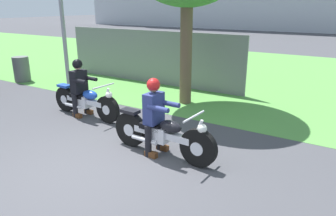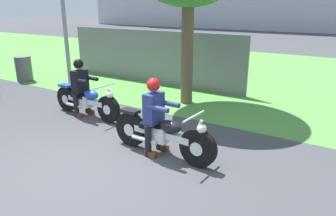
{
  "view_description": "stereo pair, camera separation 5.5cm",
  "coord_description": "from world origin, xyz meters",
  "px_view_note": "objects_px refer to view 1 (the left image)",
  "views": [
    {
      "loc": [
        3.66,
        -3.29,
        2.63
      ],
      "look_at": [
        0.78,
        1.33,
        0.85
      ],
      "focal_mm": 33.96,
      "sensor_mm": 36.0,
      "label": 1
    },
    {
      "loc": [
        3.71,
        -3.26,
        2.63
      ],
      "look_at": [
        0.78,
        1.33,
        0.85
      ],
      "focal_mm": 33.96,
      "sensor_mm": 36.0,
      "label": 2
    }
  ],
  "objects_px": {
    "motorcycle_lead": "(162,135)",
    "rider_follow": "(79,83)",
    "trash_can": "(22,69)",
    "motorcycle_follow": "(86,101)",
    "rider_lead": "(155,110)"
  },
  "relations": [
    {
      "from": "motorcycle_lead",
      "to": "rider_follow",
      "type": "relative_size",
      "value": 1.55
    },
    {
      "from": "motorcycle_lead",
      "to": "trash_can",
      "type": "xyz_separation_m",
      "value": [
        -7.45,
        2.28,
        0.04
      ]
    },
    {
      "from": "motorcycle_follow",
      "to": "rider_follow",
      "type": "xyz_separation_m",
      "value": [
        -0.17,
        0.01,
        0.43
      ]
    },
    {
      "from": "rider_lead",
      "to": "trash_can",
      "type": "relative_size",
      "value": 1.61
    },
    {
      "from": "rider_follow",
      "to": "trash_can",
      "type": "height_order",
      "value": "rider_follow"
    },
    {
      "from": "rider_follow",
      "to": "trash_can",
      "type": "relative_size",
      "value": 1.59
    },
    {
      "from": "motorcycle_follow",
      "to": "trash_can",
      "type": "distance_m",
      "value": 4.96
    },
    {
      "from": "motorcycle_follow",
      "to": "rider_follow",
      "type": "bearing_deg",
      "value": 179.17
    },
    {
      "from": "motorcycle_lead",
      "to": "rider_lead",
      "type": "distance_m",
      "value": 0.46
    },
    {
      "from": "motorcycle_lead",
      "to": "trash_can",
      "type": "bearing_deg",
      "value": 165.39
    },
    {
      "from": "rider_lead",
      "to": "trash_can",
      "type": "xyz_separation_m",
      "value": [
        -7.29,
        2.27,
        -0.39
      ]
    },
    {
      "from": "motorcycle_follow",
      "to": "trash_can",
      "type": "xyz_separation_m",
      "value": [
        -4.72,
        1.5,
        0.05
      ]
    },
    {
      "from": "motorcycle_lead",
      "to": "rider_follow",
      "type": "distance_m",
      "value": 3.03
    },
    {
      "from": "motorcycle_lead",
      "to": "rider_lead",
      "type": "bearing_deg",
      "value": 179.22
    },
    {
      "from": "rider_follow",
      "to": "motorcycle_lead",
      "type": "bearing_deg",
      "value": -12.84
    }
  ]
}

